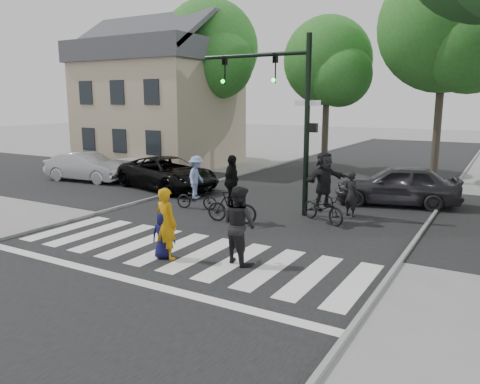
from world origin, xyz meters
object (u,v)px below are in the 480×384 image
(pedestrian_woman, at_px, (166,224))
(car_grey, at_px, (397,185))
(pedestrian_adult, at_px, (239,225))
(car_silver, at_px, (87,167))
(car_suv, at_px, (168,173))
(cyclist_right, at_px, (324,191))
(pedestrian_child, at_px, (163,235))
(cyclist_mid, at_px, (232,195))
(traffic_signal, at_px, (284,100))
(cyclist_left, at_px, (197,186))

(pedestrian_woman, distance_m, car_grey, 9.84)
(pedestrian_adult, bearing_deg, car_silver, -7.68)
(car_suv, xyz_separation_m, car_silver, (-4.79, -0.30, -0.02))
(cyclist_right, height_order, car_grey, cyclist_right)
(pedestrian_child, height_order, car_silver, car_silver)
(cyclist_mid, bearing_deg, car_silver, 162.49)
(traffic_signal, distance_m, car_silver, 11.57)
(cyclist_mid, bearing_deg, traffic_signal, 67.97)
(pedestrian_woman, height_order, cyclist_right, cyclist_right)
(car_grey, bearing_deg, cyclist_right, -35.22)
(traffic_signal, height_order, pedestrian_child, traffic_signal)
(traffic_signal, relative_size, pedestrian_adult, 3.15)
(car_suv, height_order, car_grey, car_grey)
(car_silver, bearing_deg, pedestrian_woman, -129.45)
(pedestrian_adult, relative_size, car_grey, 0.42)
(cyclist_right, bearing_deg, car_silver, 172.41)
(cyclist_right, bearing_deg, car_suv, 165.90)
(car_suv, bearing_deg, car_silver, 108.35)
(traffic_signal, xyz_separation_m, pedestrian_child, (-0.51, -5.87, -3.30))
(pedestrian_woman, relative_size, cyclist_right, 0.78)
(cyclist_left, height_order, car_silver, cyclist_left)
(traffic_signal, relative_size, cyclist_left, 3.09)
(cyclist_mid, bearing_deg, pedestrian_woman, -83.70)
(cyclist_left, bearing_deg, cyclist_mid, -25.58)
(cyclist_left, distance_m, car_grey, 7.49)
(traffic_signal, xyz_separation_m, car_silver, (-11.05, 1.18, -3.20))
(pedestrian_child, height_order, cyclist_left, cyclist_left)
(pedestrian_adult, xyz_separation_m, cyclist_mid, (-2.12, 3.16, -0.05))
(pedestrian_child, bearing_deg, traffic_signal, -115.41)
(cyclist_left, bearing_deg, pedestrian_child, -63.48)
(traffic_signal, height_order, cyclist_mid, traffic_signal)
(cyclist_mid, height_order, cyclist_right, cyclist_right)
(car_suv, bearing_deg, pedestrian_child, -127.18)
(pedestrian_adult, relative_size, car_silver, 0.45)
(pedestrian_woman, relative_size, cyclist_left, 0.93)
(car_grey, bearing_deg, traffic_signal, -57.96)
(traffic_signal, height_order, cyclist_left, traffic_signal)
(pedestrian_woman, bearing_deg, pedestrian_adult, -148.96)
(traffic_signal, distance_m, pedestrian_woman, 6.60)
(traffic_signal, relative_size, pedestrian_child, 5.01)
(pedestrian_adult, distance_m, cyclist_left, 5.92)
(cyclist_mid, relative_size, car_grey, 0.49)
(pedestrian_child, bearing_deg, pedestrian_woman, 164.61)
(pedestrian_child, xyz_separation_m, car_suv, (-5.75, 7.35, 0.12))
(pedestrian_adult, bearing_deg, cyclist_left, -25.01)
(cyclist_mid, height_order, car_silver, cyclist_mid)
(traffic_signal, distance_m, pedestrian_child, 6.76)
(pedestrian_child, bearing_deg, cyclist_right, -132.87)
(cyclist_right, bearing_deg, car_grey, 68.66)
(pedestrian_woman, relative_size, car_suv, 0.35)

